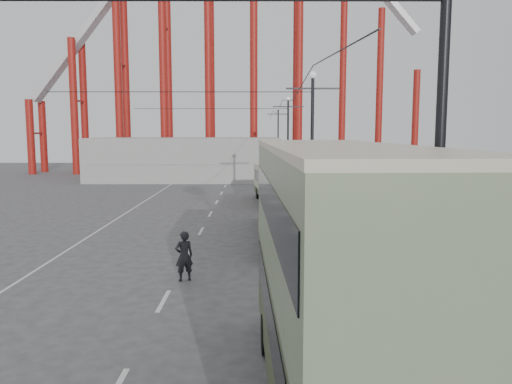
{
  "coord_description": "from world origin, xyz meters",
  "views": [
    {
      "loc": [
        2.11,
        -12.41,
        5.73
      ],
      "look_at": [
        2.17,
        10.09,
        3.0
      ],
      "focal_mm": 35.0,
      "sensor_mm": 36.0,
      "label": 1
    }
  ],
  "objects_px": {
    "lamp_post_near": "(446,14)",
    "single_decker_cream": "(274,183)",
    "pedestrian": "(184,256)",
    "double_decker_bus": "(334,267)",
    "single_decker_green": "(288,203)"
  },
  "relations": [
    {
      "from": "lamp_post_near",
      "to": "double_decker_bus",
      "type": "relative_size",
      "value": 1.05
    },
    {
      "from": "single_decker_cream",
      "to": "pedestrian",
      "type": "bearing_deg",
      "value": -107.41
    },
    {
      "from": "lamp_post_near",
      "to": "single_decker_green",
      "type": "height_order",
      "value": "lamp_post_near"
    },
    {
      "from": "pedestrian",
      "to": "single_decker_cream",
      "type": "bearing_deg",
      "value": -125.49
    },
    {
      "from": "lamp_post_near",
      "to": "double_decker_bus",
      "type": "xyz_separation_m",
      "value": [
        -1.93,
        0.14,
        -4.79
      ]
    },
    {
      "from": "single_decker_green",
      "to": "single_decker_cream",
      "type": "bearing_deg",
      "value": 91.36
    },
    {
      "from": "lamp_post_near",
      "to": "pedestrian",
      "type": "height_order",
      "value": "lamp_post_near"
    },
    {
      "from": "lamp_post_near",
      "to": "single_decker_cream",
      "type": "height_order",
      "value": "lamp_post_near"
    },
    {
      "from": "single_decker_green",
      "to": "pedestrian",
      "type": "distance_m",
      "value": 9.1
    },
    {
      "from": "double_decker_bus",
      "to": "pedestrian",
      "type": "distance_m",
      "value": 10.35
    },
    {
      "from": "single_decker_cream",
      "to": "pedestrian",
      "type": "height_order",
      "value": "single_decker_cream"
    },
    {
      "from": "double_decker_bus",
      "to": "pedestrian",
      "type": "xyz_separation_m",
      "value": [
        -4.28,
        9.19,
        -2.1
      ]
    },
    {
      "from": "double_decker_bus",
      "to": "pedestrian",
      "type": "bearing_deg",
      "value": 113.15
    },
    {
      "from": "single_decker_green",
      "to": "single_decker_cream",
      "type": "xyz_separation_m",
      "value": [
        -0.17,
        13.41,
        -0.28
      ]
    },
    {
      "from": "pedestrian",
      "to": "single_decker_green",
      "type": "bearing_deg",
      "value": -143.8
    }
  ]
}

